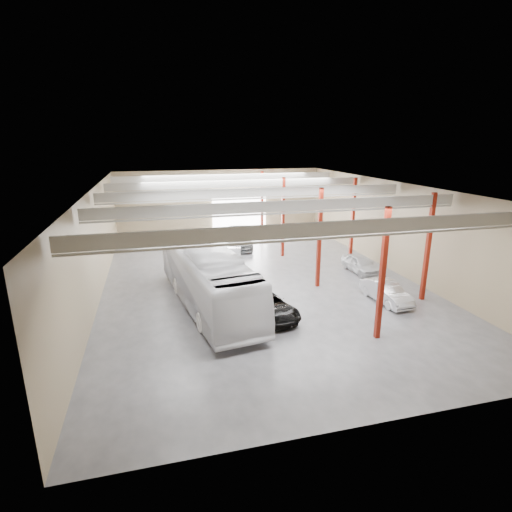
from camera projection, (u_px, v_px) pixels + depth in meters
name	position (u px, v px, depth m)	size (l,w,h in m)	color
depot_shell	(259.00, 214.00, 28.64)	(22.12, 32.12, 7.06)	#4D4C52
coach_bus	(207.00, 277.00, 24.89)	(3.11, 13.30, 3.71)	white
black_sedan	(267.00, 306.00, 23.48)	(2.25, 4.88, 1.36)	black
car_row_a	(235.00, 279.00, 28.10)	(1.57, 3.91, 1.33)	white
car_row_b	(232.00, 257.00, 33.12)	(1.47, 4.21, 1.39)	#9F9EA3
car_row_c	(240.00, 239.00, 38.69)	(2.30, 5.65, 1.64)	slate
car_right_near	(386.00, 292.00, 25.64)	(1.43, 4.11, 1.35)	#B0B0B5
car_right_far	(361.00, 264.00, 31.37)	(1.62, 4.03, 1.37)	silver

